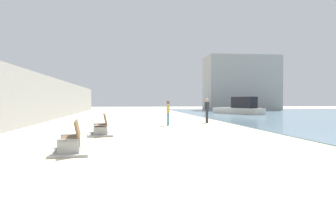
# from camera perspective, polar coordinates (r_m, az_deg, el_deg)

# --- Properties ---
(ground_plane) EXTENTS (120.00, 120.00, 0.00)m
(ground_plane) POSITION_cam_1_polar(r_m,az_deg,el_deg) (26.95, -4.58, -2.63)
(ground_plane) COLOR beige
(seawall) EXTENTS (0.80, 64.00, 3.48)m
(seawall) POSITION_cam_1_polar(r_m,az_deg,el_deg) (27.61, -20.34, 1.02)
(seawall) COLOR #9E9E99
(seawall) RESTS_ON ground
(bench_near) EXTENTS (1.32, 2.21, 0.98)m
(bench_near) POSITION_cam_1_polar(r_m,az_deg,el_deg) (10.77, -16.15, -6.51)
(bench_near) COLOR #9E9E99
(bench_near) RESTS_ON ground
(bench_far) EXTENTS (1.29, 2.19, 0.98)m
(bench_far) POSITION_cam_1_polar(r_m,az_deg,el_deg) (15.90, -11.30, -4.15)
(bench_far) COLOR #9E9E99
(bench_far) RESTS_ON ground
(person_walking) EXTENTS (0.41, 0.39, 1.75)m
(person_walking) POSITION_cam_1_polar(r_m,az_deg,el_deg) (24.03, 6.60, -0.59)
(person_walking) COLOR #333338
(person_walking) RESTS_ON ground
(person_standing) EXTENTS (0.23, 0.52, 1.58)m
(person_standing) POSITION_cam_1_polar(r_m,az_deg,el_deg) (21.49, 0.01, -1.06)
(person_standing) COLOR teal
(person_standing) RESTS_ON ground
(boat_far_left) EXTENTS (4.19, 7.52, 1.98)m
(boat_far_left) POSITION_cam_1_polar(r_m,az_deg,el_deg) (39.73, 12.02, -0.48)
(boat_far_left) COLOR beige
(boat_far_left) RESTS_ON water_bay
(harbor_building) EXTENTS (12.00, 6.00, 9.03)m
(harbor_building) POSITION_cam_1_polar(r_m,az_deg,el_deg) (58.25, 12.27, 3.62)
(harbor_building) COLOR #9E9E99
(harbor_building) RESTS_ON ground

